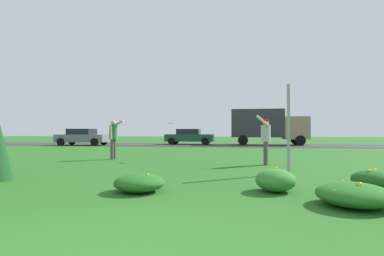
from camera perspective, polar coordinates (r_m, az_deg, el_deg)
The scene contains 14 objects.
ground_plane at distance 14.57m, azimuth 4.26°, elevation -5.39°, with size 120.00×120.00×0.00m, color #26601E.
highway_strip at distance 26.72m, azimuth 6.50°, elevation -3.25°, with size 120.00×7.32×0.01m, color #2D2D30.
highway_center_stripe at distance 26.72m, azimuth 6.50°, elevation -3.23°, with size 120.00×0.16×0.00m, color yellow.
daylily_clump_near_camera at distance 6.20m, azimuth -9.85°, elevation -10.06°, with size 1.01×0.96×0.38m.
daylily_clump_front_left at distance 7.42m, azimuth 30.62°, elevation -8.30°, with size 0.81×0.81×0.42m.
daylily_clump_front_center at distance 5.61m, azimuth 27.95°, elevation -10.91°, with size 1.15×1.21×0.41m.
daylily_clump_front_right at distance 6.36m, azimuth 15.33°, elevation -9.39°, with size 0.79×0.83×0.46m.
sign_post_near_path at distance 9.07m, azimuth 17.58°, elevation -0.14°, with size 0.07×0.10×2.55m.
person_thrower_green_shirt at distance 13.53m, azimuth -14.48°, elevation -1.45°, with size 0.59×0.52×1.71m.
person_catcher_red_cap_gray_shirt at distance 11.22m, azimuth 13.59°, elevation -1.65°, with size 0.53×0.52×1.79m.
frisbee_orange at distance 12.51m, azimuth -3.91°, elevation 0.94°, with size 0.25×0.25×0.07m.
car_gray_leftmost at distance 28.59m, azimuth -19.76°, elevation -1.57°, with size 4.50×2.00×1.45m.
car_dark_green_center_left at distance 28.72m, azimuth -0.47°, elevation -1.60°, with size 4.50×2.00×1.45m.
box_truck_tan at distance 28.41m, azimuth 13.90°, elevation 0.55°, with size 6.70×2.46×3.20m.
Camera 1 is at (1.24, -2.27, 1.19)m, focal length 28.54 mm.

